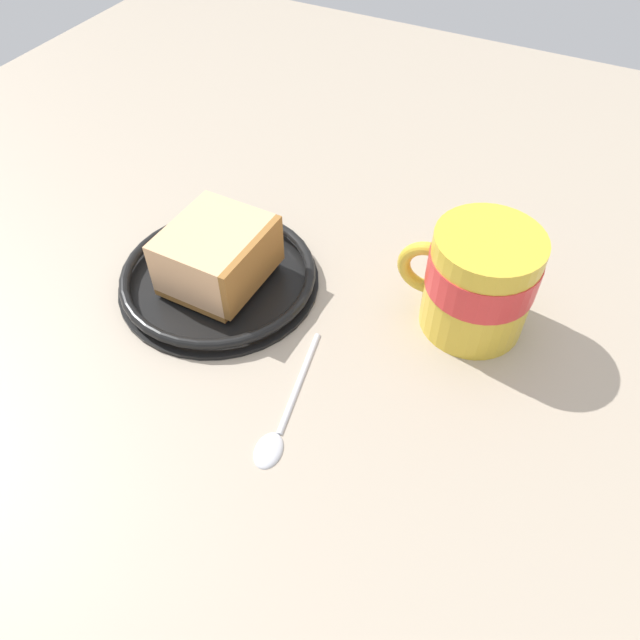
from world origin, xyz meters
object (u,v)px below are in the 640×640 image
at_px(cake_slice, 218,255).
at_px(teaspoon, 278,423).
at_px(small_plate, 219,277).
at_px(tea_mug, 479,279).

xyz_separation_m(cake_slice, teaspoon, (0.12, -0.10, -0.03)).
bearing_deg(small_plate, teaspoon, -41.30).
relative_size(small_plate, teaspoon, 1.37).
bearing_deg(tea_mug, cake_slice, -164.79).
height_order(tea_mug, teaspoon, tea_mug).
distance_m(tea_mug, teaspoon, 0.19).
bearing_deg(tea_mug, small_plate, -164.99).
height_order(small_plate, cake_slice, cake_slice).
bearing_deg(cake_slice, small_plate, 178.83).
bearing_deg(teaspoon, cake_slice, 138.07).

